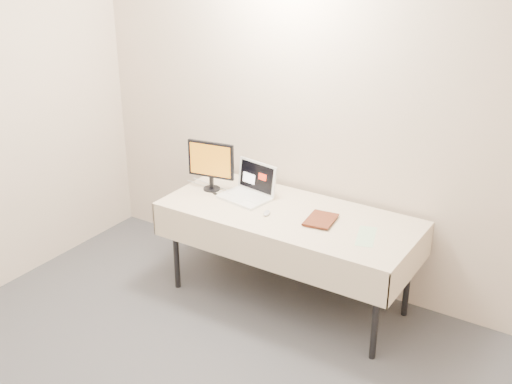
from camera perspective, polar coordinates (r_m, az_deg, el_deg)
The scene contains 9 objects.
back_wall at distance 4.75m, azimuth 5.84°, elevation 6.88°, with size 4.00×0.10×2.70m, color beige.
table at distance 4.62m, azimuth 2.92°, elevation -2.52°, with size 1.86×0.81×0.74m.
laptop at distance 4.81m, azimuth -0.58°, elevation 0.25°, with size 0.40×0.35×0.25m.
monitor at distance 4.89m, azimuth -4.03°, elevation 2.67°, with size 0.37×0.15×0.39m.
book at distance 4.45m, azimuth 4.67°, elevation -0.94°, with size 0.19×0.02×0.26m, color #91381A.
alarm_clock at distance 4.99m, azimuth -0.46°, elevation 0.65°, with size 0.11×0.05×0.05m.
clicker at distance 4.55m, azimuth 0.96°, elevation -1.87°, with size 0.05×0.09×0.02m, color silver.
paper_form at distance 4.32m, azimuth 9.76°, elevation -3.90°, with size 0.12×0.30×0.00m, color #BCECBC.
usb_dongle at distance 4.90m, azimuth -3.74°, elevation -0.09°, with size 0.06×0.02×0.01m, color black.
Camera 1 is at (2.02, -1.57, 2.71)m, focal length 45.00 mm.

